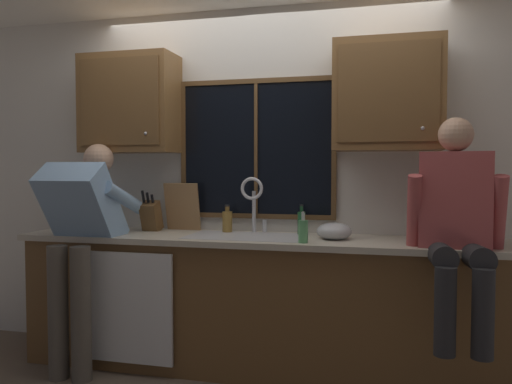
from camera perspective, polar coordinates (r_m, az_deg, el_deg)
name	(u,v)px	position (r m, az deg, el deg)	size (l,w,h in m)	color
back_wall	(268,183)	(3.83, 1.37, 1.01)	(5.63, 0.12, 2.55)	silver
window_glass	(256,149)	(3.78, 0.05, 4.78)	(1.10, 0.02, 0.95)	black
window_frame_top	(256,81)	(3.82, 0.01, 12.18)	(1.17, 0.02, 0.04)	brown
window_frame_bottom	(256,216)	(3.79, 0.01, -2.68)	(1.17, 0.02, 0.04)	brown
window_frame_left	(184,150)	(3.95, -8.02, 4.66)	(0.04, 0.02, 0.95)	brown
window_frame_right	(334,148)	(3.68, 8.64, 4.81)	(0.04, 0.02, 0.95)	brown
window_mullion_center	(256,149)	(3.77, 0.00, 4.79)	(0.02, 0.02, 0.95)	brown
lower_cabinet_run	(257,306)	(3.61, 0.10, -12.49)	(3.23, 0.58, 0.88)	brown
countertop	(256,240)	(3.50, 0.02, -5.29)	(3.29, 0.62, 0.04)	beige
dishwasher_front	(130,308)	(3.60, -13.73, -12.35)	(0.60, 0.02, 0.74)	white
upper_cabinet_left	(130,104)	(3.99, -13.77, 9.41)	(0.70, 0.36, 0.72)	brown
upper_cabinet_right	(388,96)	(3.54, 14.38, 10.30)	(0.70, 0.36, 0.72)	brown
sink	(246,250)	(3.54, -1.12, -6.48)	(0.80, 0.46, 0.21)	#B7B7BC
faucet	(254,198)	(3.68, -0.27, -0.64)	(0.18, 0.09, 0.40)	silver
person_standing	(81,231)	(3.68, -18.77, -4.12)	(0.53, 0.69, 1.56)	#595147
person_sitting_on_counter	(457,218)	(3.14, 21.32, -2.65)	(0.54, 0.61, 1.26)	#262628
knife_block	(151,216)	(3.89, -11.53, -2.64)	(0.12, 0.18, 0.32)	brown
cutting_board	(182,207)	(3.89, -8.15, -1.63)	(0.26, 0.02, 0.36)	#997047
mixing_bowl	(334,231)	(3.41, 8.64, -4.32)	(0.23, 0.23, 0.11)	#B7B7BC
soap_dispenser	(303,231)	(3.22, 5.24, -4.29)	(0.06, 0.07, 0.20)	#59A566
bottle_green_glass	(301,222)	(3.62, 5.04, -3.36)	(0.05, 0.05, 0.21)	#1E592D
bottle_tall_clear	(227,221)	(3.75, -3.20, -3.22)	(0.07, 0.07, 0.20)	olive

